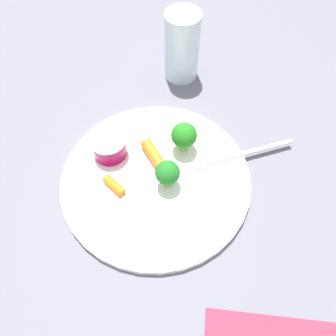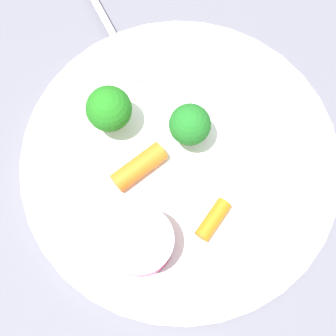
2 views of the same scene
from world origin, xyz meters
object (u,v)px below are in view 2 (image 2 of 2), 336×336
plate (180,161)px  fork (114,37)px  carrot_stick_0 (213,220)px  sauce_cup (141,243)px  broccoli_floret_0 (109,109)px  broccoli_floret_1 (190,125)px  carrot_stick_1 (139,167)px

plate → fork: fork is taller
carrot_stick_0 → sauce_cup: bearing=107.7°
sauce_cup → broccoli_floret_0: bearing=12.2°
sauce_cup → fork: sauce_cup is taller
broccoli_floret_1 → fork: bearing=32.0°
broccoli_floret_0 → carrot_stick_0: bearing=-137.5°
plate → broccoli_floret_1: broccoli_floret_1 is taller
plate → sauce_cup: 0.09m
carrot_stick_1 → fork: bearing=9.3°
sauce_cup → broccoli_floret_1: 0.11m
sauce_cup → carrot_stick_1: size_ratio=1.08×
fork → broccoli_floret_1: bearing=-148.0°
fork → sauce_cup: bearing=-173.5°
plate → sauce_cup: bearing=155.2°
plate → carrot_stick_0: 0.06m
broccoli_floret_1 → carrot_stick_1: (-0.03, 0.04, -0.02)m
plate → broccoli_floret_1: bearing=-23.0°
plate → broccoli_floret_0: 0.08m
broccoli_floret_0 → broccoli_floret_1: bearing=-103.3°
carrot_stick_0 → carrot_stick_1: size_ratio=0.74×
plate → carrot_stick_1: bearing=104.4°
sauce_cup → broccoli_floret_1: size_ratio=1.09×
broccoli_floret_1 → carrot_stick_1: size_ratio=0.99×
carrot_stick_0 → carrot_stick_1: carrot_stick_1 is taller
plate → carrot_stick_0: bearing=-156.5°
plate → carrot_stick_0: carrot_stick_0 is taller
plate → broccoli_floret_1: (0.02, -0.01, 0.04)m
broccoli_floret_0 → fork: broccoli_floret_0 is taller
sauce_cup → fork: size_ratio=0.34×
carrot_stick_0 → fork: 0.20m
broccoli_floret_0 → fork: (0.09, -0.00, -0.03)m
sauce_cup → broccoli_floret_1: bearing=-24.4°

